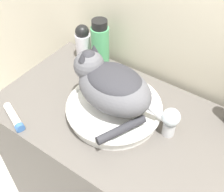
{
  "coord_description": "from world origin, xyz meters",
  "views": [
    {
      "loc": [
        0.35,
        -0.3,
        1.62
      ],
      "look_at": [
        -0.03,
        0.26,
        0.95
      ],
      "focal_mm": 45.0,
      "sensor_mm": 36.0,
      "label": 1
    }
  ],
  "objects_px": {
    "lotion_bottle_white": "(83,42)",
    "mouthwash_bottle": "(100,45)",
    "cat": "(111,84)",
    "faucet": "(168,119)",
    "cream_tube": "(14,117)"
  },
  "relations": [
    {
      "from": "faucet",
      "to": "lotion_bottle_white",
      "type": "bearing_deg",
      "value": -27.91
    },
    {
      "from": "faucet",
      "to": "mouthwash_bottle",
      "type": "bearing_deg",
      "value": -31.93
    },
    {
      "from": "faucet",
      "to": "lotion_bottle_white",
      "type": "xyz_separation_m",
      "value": [
        -0.5,
        0.18,
        0.01
      ]
    },
    {
      "from": "cat",
      "to": "lotion_bottle_white",
      "type": "distance_m",
      "value": 0.36
    },
    {
      "from": "lotion_bottle_white",
      "to": "cream_tube",
      "type": "xyz_separation_m",
      "value": [
        0.03,
        -0.44,
        -0.07
      ]
    },
    {
      "from": "faucet",
      "to": "mouthwash_bottle",
      "type": "distance_m",
      "value": 0.45
    },
    {
      "from": "faucet",
      "to": "cream_tube",
      "type": "relative_size",
      "value": 1.01
    },
    {
      "from": "cat",
      "to": "lotion_bottle_white",
      "type": "bearing_deg",
      "value": -31.67
    },
    {
      "from": "cat",
      "to": "mouthwash_bottle",
      "type": "relative_size",
      "value": 1.4
    },
    {
      "from": "mouthwash_bottle",
      "to": "faucet",
      "type": "bearing_deg",
      "value": -23.32
    },
    {
      "from": "faucet",
      "to": "cream_tube",
      "type": "height_order",
      "value": "faucet"
    },
    {
      "from": "cat",
      "to": "faucet",
      "type": "xyz_separation_m",
      "value": [
        0.21,
        0.03,
        -0.07
      ]
    },
    {
      "from": "lotion_bottle_white",
      "to": "mouthwash_bottle",
      "type": "relative_size",
      "value": 0.76
    },
    {
      "from": "cream_tube",
      "to": "cat",
      "type": "bearing_deg",
      "value": 40.94
    },
    {
      "from": "cat",
      "to": "faucet",
      "type": "height_order",
      "value": "cat"
    }
  ]
}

